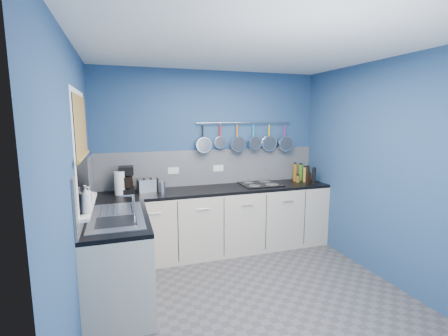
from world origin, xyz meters
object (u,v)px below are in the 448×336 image
soap_bottle_a (86,199)px  coffee_maker (126,180)px  paper_towel (120,183)px  hob (260,184)px  canister (162,187)px  toaster (148,185)px  soap_bottle_b (89,196)px

soap_bottle_a → coffee_maker: size_ratio=0.70×
paper_towel → hob: bearing=0.3°
canister → coffee_maker: bearing=171.3°
soap_bottle_a → hob: bearing=30.1°
toaster → canister: bearing=-35.6°
soap_bottle_a → canister: (0.79, 1.24, -0.20)m
soap_bottle_a → paper_towel: 1.29m
paper_towel → hob: (1.92, 0.01, -0.14)m
canister → hob: bearing=1.1°
coffee_maker → toaster: size_ratio=1.35×
toaster → soap_bottle_b: bearing=-132.3°
paper_towel → toaster: (0.34, 0.06, -0.06)m
toaster → canister: 0.19m
canister → soap_bottle_b: bearing=-129.1°
soap_bottle_b → paper_towel: soap_bottle_b is taller
coffee_maker → hob: 1.84m
soap_bottle_a → canister: soap_bottle_a is taller
canister → hob: (1.40, 0.03, -0.06)m
hob → soap_bottle_b: bearing=-155.6°
soap_bottle_a → canister: size_ratio=1.73×
soap_bottle_a → coffee_maker: soap_bottle_a is taller
soap_bottle_b → toaster: soap_bottle_b is taller
soap_bottle_b → paper_towel: bearing=74.8°
toaster → paper_towel: bearing=178.0°
paper_towel → coffee_maker: 0.10m
soap_bottle_a → soap_bottle_b: (0.00, 0.27, -0.03)m
paper_towel → hob: 1.93m
soap_bottle_a → toaster: (0.61, 1.32, -0.19)m
soap_bottle_a → toaster: soap_bottle_a is taller
soap_bottle_a → toaster: 1.46m
toaster → coffee_maker: bearing=170.2°
soap_bottle_b → coffee_maker: size_ratio=0.50×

